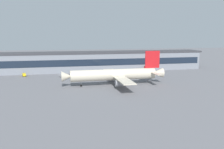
# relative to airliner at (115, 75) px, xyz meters

# --- Properties ---
(ground_plane) EXTENTS (600.00, 600.00, 0.00)m
(ground_plane) POSITION_rel_airliner_xyz_m (-4.51, 3.26, -5.57)
(ground_plane) COLOR slate
(terminal_building) EXTENTS (165.43, 17.60, 14.06)m
(terminal_building) POSITION_rel_airliner_xyz_m (-4.51, 51.72, 1.48)
(terminal_building) COLOR gray
(terminal_building) RESTS_ON ground_plane
(airliner) EXTENTS (54.79, 46.50, 17.81)m
(airliner) POSITION_rel_airliner_xyz_m (0.00, 0.00, 0.00)
(airliner) COLOR beige
(airliner) RESTS_ON ground_plane
(follow_me_car) EXTENTS (2.80, 4.70, 1.85)m
(follow_me_car) POSITION_rel_airliner_xyz_m (-51.31, 37.62, -4.48)
(follow_me_car) COLOR yellow
(follow_me_car) RESTS_ON ground_plane
(belt_loader) EXTENTS (6.26, 5.54, 1.95)m
(belt_loader) POSITION_rel_airliner_xyz_m (-26.45, 31.39, -4.42)
(belt_loader) COLOR gray
(belt_loader) RESTS_ON ground_plane
(catering_truck) EXTENTS (4.77, 7.65, 4.15)m
(catering_truck) POSITION_rel_airliner_xyz_m (32.53, 36.48, -3.28)
(catering_truck) COLOR red
(catering_truck) RESTS_ON ground_plane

